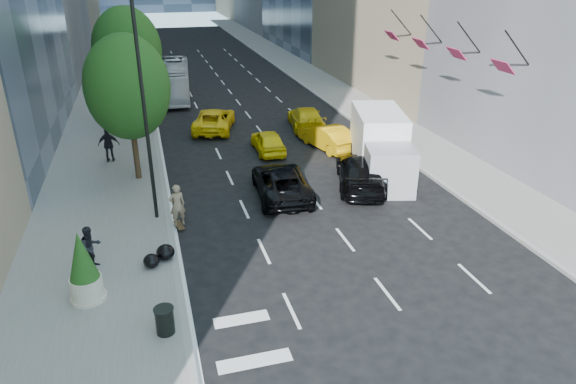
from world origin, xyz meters
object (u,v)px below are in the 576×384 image
object	(u,v)px
box_truck	(381,145)
planter_shrub	(83,268)
trash_can	(165,321)
black_sedan_lincoln	(281,182)
skateboarder	(177,208)
city_bus	(174,80)
black_sedan_mercedes	(361,172)

from	to	relation	value
box_truck	planter_shrub	world-z (taller)	box_truck
box_truck	trash_can	xyz separation A→B (m)	(-12.13, -10.60, -1.08)
box_truck	trash_can	size ratio (longest dim) A/B	8.45
black_sedan_lincoln	planter_shrub	distance (m)	10.91
skateboarder	planter_shrub	world-z (taller)	planter_shrub
city_bus	trash_can	bearing A→B (deg)	-89.89
skateboarder	box_truck	world-z (taller)	box_truck
trash_can	box_truck	bearing A→B (deg)	41.15
planter_shrub	trash_can	bearing A→B (deg)	-45.78
skateboarder	black_sedan_lincoln	distance (m)	5.56
planter_shrub	city_bus	bearing A→B (deg)	79.91
black_sedan_lincoln	city_bus	xyz separation A→B (m)	(-3.43, 22.35, 0.71)
black_sedan_mercedes	box_truck	distance (m)	2.39
black_sedan_lincoln	city_bus	bearing A→B (deg)	-76.53
skateboarder	trash_can	xyz separation A→B (m)	(-1.00, -7.18, -0.37)
black_sedan_mercedes	planter_shrub	xyz separation A→B (m)	(-12.82, -6.70, 0.55)
city_bus	trash_can	world-z (taller)	city_bus
box_truck	black_sedan_lincoln	bearing A→B (deg)	-151.84
city_bus	box_truck	world-z (taller)	box_truck
black_sedan_lincoln	skateboarder	bearing A→B (deg)	25.84
black_sedan_lincoln	box_truck	size ratio (longest dim) A/B	0.74
skateboarder	box_truck	size ratio (longest dim) A/B	0.26
skateboarder	black_sedan_mercedes	xyz separation A→B (m)	(9.40, 2.01, -0.13)
skateboarder	planter_shrub	size ratio (longest dim) A/B	0.74
box_truck	planter_shrub	distance (m)	16.66
black_sedan_lincoln	box_truck	world-z (taller)	box_truck
city_bus	planter_shrub	bearing A→B (deg)	-95.00
black_sedan_mercedes	box_truck	bearing A→B (deg)	-122.72
black_sedan_mercedes	trash_can	xyz separation A→B (m)	(-10.40, -9.19, -0.24)
city_bus	planter_shrub	xyz separation A→B (m)	(-5.17, -29.04, -0.08)
skateboarder	box_truck	distance (m)	11.67
black_sedan_mercedes	trash_can	world-z (taller)	black_sedan_mercedes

